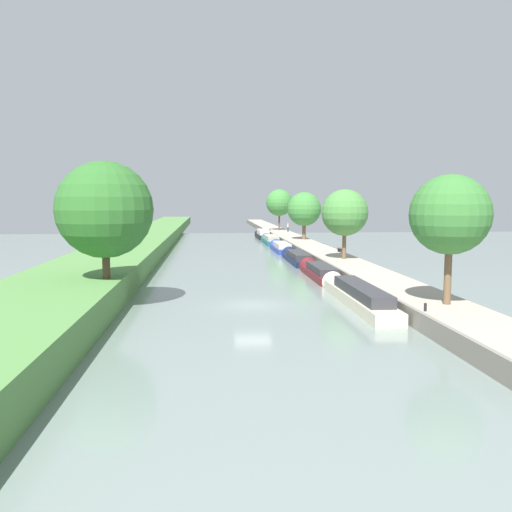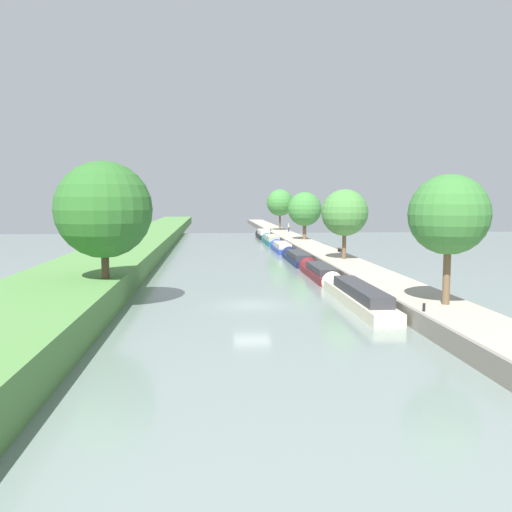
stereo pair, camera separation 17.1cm
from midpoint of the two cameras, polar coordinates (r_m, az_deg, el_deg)
The scene contains 19 objects.
ground_plane at distance 37.34m, azimuth -0.46°, elevation -5.17°, with size 160.00×160.00×0.00m, color slate.
left_grassy_bank at distance 38.33m, azimuth -19.70°, elevation -3.73°, with size 7.93×260.00×1.97m.
right_towpath at distance 39.55m, azimuth 15.33°, elevation -3.99°, with size 4.19×260.00×1.03m.
stone_quay at distance 38.83m, azimuth 12.25°, elevation -4.06°, with size 0.25×260.00×1.08m.
narrowboat_cream at distance 38.33m, azimuth 10.37°, elevation -4.03°, with size 1.89×14.68×2.01m.
narrowboat_maroon at distance 51.16m, azimuth 6.48°, elevation -1.61°, with size 2.02×11.07×1.92m.
narrowboat_navy at distance 63.31m, azimuth 4.18°, elevation -0.15°, with size 2.06×12.15×1.95m.
narrowboat_blue at distance 76.12m, azimuth 2.53°, elevation 0.91°, with size 2.09×11.02×1.99m.
narrowboat_teal at distance 89.11m, azimuth 1.44°, elevation 1.69°, with size 2.10×12.21×2.05m.
narrowboat_black at distance 101.91m, azimuth 0.62°, elevation 2.27°, with size 2.09×11.24×2.23m.
tree_rightbank_near at distance 33.61m, azimuth 19.54°, elevation 4.09°, with size 4.69×4.69×7.64m.
tree_rightbank_midnear at distance 57.01m, azimuth 9.20°, elevation 4.50°, with size 4.82×4.82×7.22m.
tree_rightbank_midfar at distance 84.36m, azimuth 5.02°, elevation 4.91°, with size 5.22×5.22×7.30m.
tree_rightbank_far at distance 109.90m, azimuth 2.41°, elevation 5.61°, with size 5.36×5.36×8.20m.
tree_leftbank_downstream at distance 36.95m, azimuth -15.72°, elevation 4.69°, with size 6.35×6.35×7.74m.
person_walking at distance 104.69m, azimuth 3.32°, elevation 3.05°, with size 0.34×0.34×1.66m.
mooring_bollard_near at distance 31.63m, azimuth 17.19°, elevation -5.15°, with size 0.16×0.16×0.45m.
mooring_bollard_far at distance 107.26m, azimuth 1.43°, elevation 2.78°, with size 0.16×0.16×0.45m.
park_bench at distance 64.60m, azimuth 8.77°, elevation 0.72°, with size 0.44×1.50×0.47m.
Camera 1 is at (-2.92, -36.52, 7.21)m, focal length 38.14 mm.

